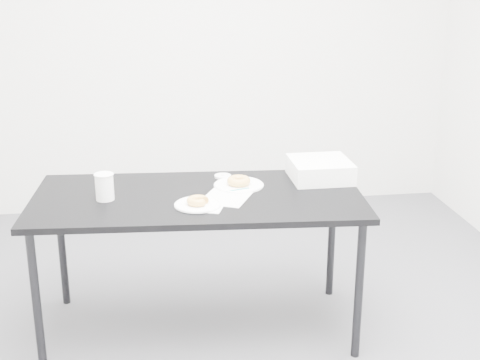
{
  "coord_description": "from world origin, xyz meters",
  "views": [
    {
      "loc": [
        -0.34,
        -2.98,
        1.87
      ],
      "look_at": [
        0.09,
        0.02,
        0.86
      ],
      "focal_mm": 50.0,
      "sensor_mm": 36.0,
      "label": 1
    }
  ],
  "objects": [
    {
      "name": "floor",
      "position": [
        0.0,
        0.0,
        0.0
      ],
      "size": [
        4.0,
        4.0,
        0.0
      ],
      "primitive_type": "plane",
      "color": "#505055",
      "rests_on": "ground"
    },
    {
      "name": "wall_back",
      "position": [
        0.0,
        2.0,
        1.35
      ],
      "size": [
        4.0,
        0.02,
        2.7
      ],
      "primitive_type": "cube",
      "color": "white",
      "rests_on": "floor"
    },
    {
      "name": "table",
      "position": [
        -0.1,
        0.14,
        0.69
      ],
      "size": [
        1.69,
        0.89,
        0.75
      ],
      "rotation": [
        0.0,
        0.0,
        -0.07
      ],
      "color": "black",
      "rests_on": "floor"
    },
    {
      "name": "scorecard",
      "position": [
        0.04,
        0.1,
        0.75
      ],
      "size": [
        0.31,
        0.33,
        0.0
      ],
      "primitive_type": "cube",
      "rotation": [
        0.0,
        0.0,
        -0.46
      ],
      "color": "white",
      "rests_on": "table"
    },
    {
      "name": "logo_patch",
      "position": [
        0.13,
        0.18,
        0.75
      ],
      "size": [
        0.06,
        0.06,
        0.0
      ],
      "primitive_type": "cube",
      "rotation": [
        0.0,
        0.0,
        -0.46
      ],
      "color": "#39912A",
      "rests_on": "scorecard"
    },
    {
      "name": "pen",
      "position": [
        0.11,
        0.18,
        0.75
      ],
      "size": [
        0.12,
        0.04,
        0.01
      ],
      "primitive_type": "cylinder",
      "rotation": [
        0.0,
        1.57,
        0.29
      ],
      "color": "#0B7F7F",
      "rests_on": "scorecard"
    },
    {
      "name": "napkin",
      "position": [
        -0.07,
        -0.03,
        0.75
      ],
      "size": [
        0.2,
        0.2,
        0.0
      ],
      "primitive_type": "cube",
      "rotation": [
        0.0,
        0.0,
        -0.34
      ],
      "color": "white",
      "rests_on": "table"
    },
    {
      "name": "plate_near",
      "position": [
        -0.11,
        -0.01,
        0.75
      ],
      "size": [
        0.22,
        0.22,
        0.01
      ],
      "primitive_type": "cylinder",
      "color": "white",
      "rests_on": "napkin"
    },
    {
      "name": "donut_near",
      "position": [
        -0.11,
        -0.01,
        0.77
      ],
      "size": [
        0.14,
        0.14,
        0.04
      ],
      "primitive_type": "torus",
      "rotation": [
        0.0,
        0.0,
        -0.48
      ],
      "color": "gold",
      "rests_on": "plate_near"
    },
    {
      "name": "plate_far",
      "position": [
        0.12,
        0.26,
        0.75
      ],
      "size": [
        0.26,
        0.26,
        0.01
      ],
      "primitive_type": "cylinder",
      "color": "white",
      "rests_on": "table"
    },
    {
      "name": "donut_far",
      "position": [
        0.12,
        0.26,
        0.77
      ],
      "size": [
        0.16,
        0.16,
        0.04
      ],
      "primitive_type": "torus",
      "rotation": [
        0.0,
        0.0,
        -0.47
      ],
      "color": "gold",
      "rests_on": "plate_far"
    },
    {
      "name": "coffee_cup",
      "position": [
        -0.55,
        0.15,
        0.81
      ],
      "size": [
        0.09,
        0.09,
        0.13
      ],
      "primitive_type": "cylinder",
      "color": "white",
      "rests_on": "table"
    },
    {
      "name": "cup_lid",
      "position": [
        0.06,
        0.41,
        0.75
      ],
      "size": [
        0.09,
        0.09,
        0.01
      ],
      "primitive_type": "cylinder",
      "color": "white",
      "rests_on": "table"
    },
    {
      "name": "bakery_box",
      "position": [
        0.57,
        0.31,
        0.8
      ],
      "size": [
        0.31,
        0.31,
        0.1
      ],
      "primitive_type": "cube",
      "rotation": [
        0.0,
        0.0,
        0.0
      ],
      "color": "white",
      "rests_on": "table"
    }
  ]
}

